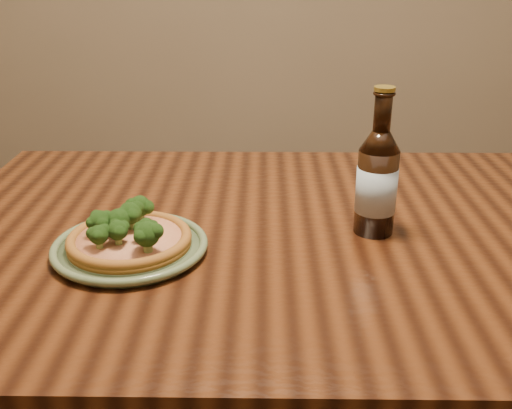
{
  "coord_description": "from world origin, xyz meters",
  "views": [
    {
      "loc": [
        -0.19,
        -0.89,
        1.22
      ],
      "look_at": [
        -0.2,
        0.05,
        0.82
      ],
      "focal_mm": 42.0,
      "sensor_mm": 36.0,
      "label": 1
    }
  ],
  "objects_px": {
    "table": "(362,274)",
    "plate": "(130,247)",
    "pizza": "(129,236)",
    "beer_bottle": "(377,181)"
  },
  "relations": [
    {
      "from": "table",
      "to": "plate",
      "type": "bearing_deg",
      "value": -166.83
    },
    {
      "from": "table",
      "to": "beer_bottle",
      "type": "xyz_separation_m",
      "value": [
        0.01,
        -0.01,
        0.19
      ]
    },
    {
      "from": "plate",
      "to": "beer_bottle",
      "type": "height_order",
      "value": "beer_bottle"
    },
    {
      "from": "table",
      "to": "beer_bottle",
      "type": "distance_m",
      "value": 0.19
    },
    {
      "from": "table",
      "to": "plate",
      "type": "height_order",
      "value": "plate"
    },
    {
      "from": "plate",
      "to": "pizza",
      "type": "height_order",
      "value": "pizza"
    },
    {
      "from": "table",
      "to": "pizza",
      "type": "height_order",
      "value": "pizza"
    },
    {
      "from": "pizza",
      "to": "table",
      "type": "bearing_deg",
      "value": 13.19
    },
    {
      "from": "beer_bottle",
      "to": "plate",
      "type": "bearing_deg",
      "value": -153.24
    },
    {
      "from": "plate",
      "to": "beer_bottle",
      "type": "bearing_deg",
      "value": 11.7
    }
  ]
}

